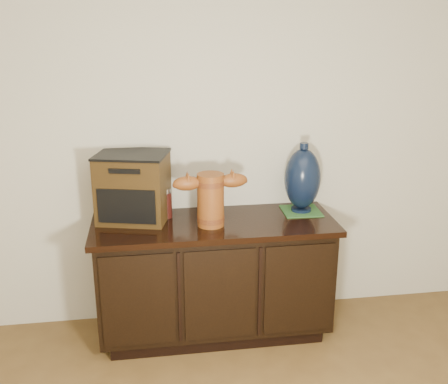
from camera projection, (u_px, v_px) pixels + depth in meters
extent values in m
plane|color=beige|center=(208.00, 124.00, 3.23)|extent=(4.50, 0.00, 4.50)
cube|color=black|center=(215.00, 325.00, 3.36)|extent=(1.29, 0.45, 0.08)
cube|color=black|center=(214.00, 275.00, 3.25)|extent=(1.40, 0.50, 0.64)
cube|color=black|center=(214.00, 224.00, 3.15)|extent=(1.46, 0.56, 0.03)
cube|color=black|center=(138.00, 301.00, 2.95)|extent=(0.41, 0.01, 0.56)
cube|color=black|center=(220.00, 295.00, 3.01)|extent=(0.41, 0.01, 0.56)
cube|color=black|center=(299.00, 289.00, 3.08)|extent=(0.41, 0.01, 0.56)
cylinder|color=brown|center=(211.00, 200.00, 3.04)|extent=(0.17, 0.17, 0.31)
cylinder|color=#3C170B|center=(211.00, 218.00, 3.07)|extent=(0.17, 0.17, 0.03)
cylinder|color=#3C170B|center=(210.00, 183.00, 3.01)|extent=(0.17, 0.17, 0.03)
ellipsoid|color=brown|center=(187.00, 183.00, 2.98)|extent=(0.17, 0.09, 0.08)
ellipsoid|color=brown|center=(233.00, 180.00, 3.03)|extent=(0.17, 0.09, 0.08)
cube|color=#36240D|center=(133.00, 188.00, 3.13)|extent=(0.46, 0.41, 0.40)
cube|color=black|center=(126.00, 207.00, 2.99)|extent=(0.33, 0.09, 0.20)
cube|color=black|center=(132.00, 154.00, 3.06)|extent=(0.48, 0.42, 0.01)
cube|color=#2D5C29|center=(301.00, 211.00, 3.31)|extent=(0.24, 0.24, 0.01)
cylinder|color=black|center=(301.00, 209.00, 3.31)|extent=(0.13, 0.13, 0.02)
ellipsoid|color=black|center=(303.00, 179.00, 3.25)|extent=(0.23, 0.23, 0.38)
cylinder|color=black|center=(304.00, 146.00, 3.18)|extent=(0.05, 0.05, 0.04)
cylinder|color=#51130D|center=(167.00, 205.00, 3.19)|extent=(0.06, 0.06, 0.16)
cylinder|color=silver|center=(166.00, 190.00, 3.16)|extent=(0.06, 0.06, 0.03)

